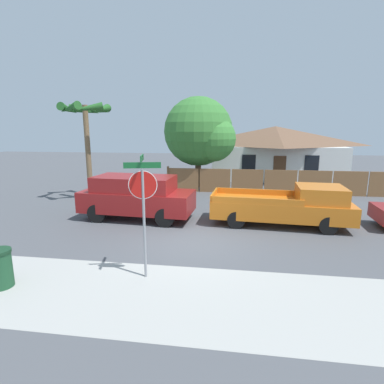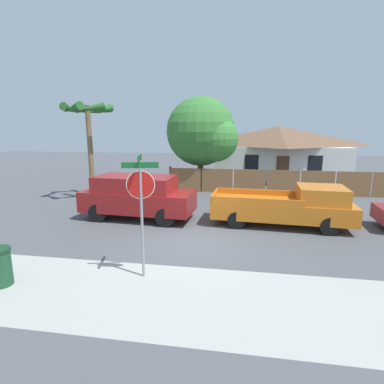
{
  "view_description": "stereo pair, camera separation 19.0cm",
  "coord_description": "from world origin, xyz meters",
  "views": [
    {
      "loc": [
        1.41,
        -9.86,
        3.85
      ],
      "look_at": [
        -0.11,
        0.88,
        1.6
      ],
      "focal_mm": 28.0,
      "sensor_mm": 36.0,
      "label": 1
    },
    {
      "loc": [
        1.6,
        -9.83,
        3.85
      ],
      "look_at": [
        -0.11,
        0.88,
        1.6
      ],
      "focal_mm": 28.0,
      "sensor_mm": 36.0,
      "label": 2
    }
  ],
  "objects": [
    {
      "name": "wooden_fence",
      "position": [
        4.23,
        8.68,
        0.74
      ],
      "size": [
        14.1,
        0.12,
        1.59
      ],
      "color": "brown",
      "rests_on": "ground"
    },
    {
      "name": "orange_pickup",
      "position": [
        3.59,
        2.4,
        0.81
      ],
      "size": [
        5.65,
        2.31,
        1.68
      ],
      "rotation": [
        0.0,
        0.0,
        -0.07
      ],
      "color": "orange",
      "rests_on": "ground"
    },
    {
      "name": "palm_tree",
      "position": [
        -6.54,
        5.64,
        4.51
      ],
      "size": [
        2.6,
        2.81,
        5.26
      ],
      "color": "brown",
      "rests_on": "ground"
    },
    {
      "name": "red_suv",
      "position": [
        -2.77,
        2.43,
        1.03
      ],
      "size": [
        4.97,
        2.28,
        1.9
      ],
      "rotation": [
        0.0,
        0.0,
        -0.07
      ],
      "color": "maroon",
      "rests_on": "ground"
    },
    {
      "name": "stop_sign",
      "position": [
        -0.85,
        -2.71,
        2.21
      ],
      "size": [
        0.91,
        0.82,
        3.25
      ],
      "rotation": [
        0.0,
        0.0,
        0.22
      ],
      "color": "gray",
      "rests_on": "ground"
    },
    {
      "name": "sidewalk_strip",
      "position": [
        0.0,
        -3.6,
        0.0
      ],
      "size": [
        36.0,
        3.2,
        0.01
      ],
      "color": "#A3A39E",
      "rests_on": "ground"
    },
    {
      "name": "ground_plane",
      "position": [
        0.0,
        0.0,
        0.0
      ],
      "size": [
        80.0,
        80.0,
        0.0
      ],
      "primitive_type": "plane",
      "color": "#4C4F54"
    },
    {
      "name": "oak_tree",
      "position": [
        -0.81,
        10.19,
        3.65
      ],
      "size": [
        4.78,
        4.55,
        6.03
      ],
      "color": "brown",
      "rests_on": "ground"
    },
    {
      "name": "house",
      "position": [
        4.71,
        16.07,
        2.15
      ],
      "size": [
        10.75,
        7.24,
        4.16
      ],
      "color": "white",
      "rests_on": "ground"
    }
  ]
}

